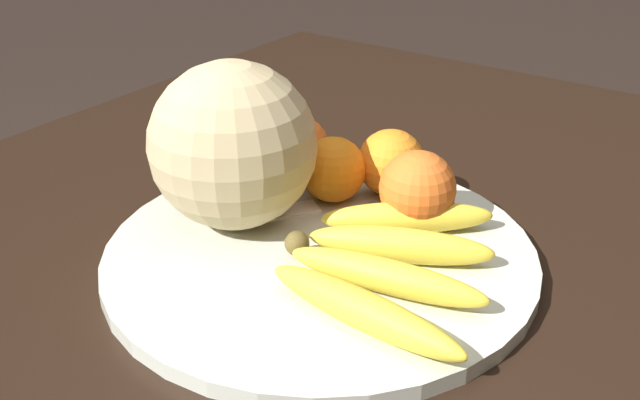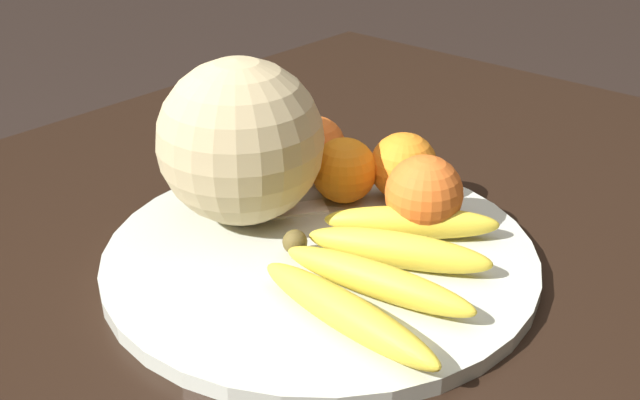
# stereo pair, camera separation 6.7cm
# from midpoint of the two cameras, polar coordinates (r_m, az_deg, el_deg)

# --- Properties ---
(kitchen_table) EXTENTS (1.20, 0.97, 0.72)m
(kitchen_table) POSITION_cam_midpoint_polar(r_m,az_deg,el_deg) (0.80, 3.76, -9.05)
(kitchen_table) COLOR black
(kitchen_table) RESTS_ON ground_plane
(fruit_bowl) EXTENTS (0.40, 0.40, 0.01)m
(fruit_bowl) POSITION_cam_midpoint_polar(r_m,az_deg,el_deg) (0.70, 2.75, -4.22)
(fruit_bowl) COLOR beige
(fruit_bowl) RESTS_ON kitchen_table
(melon) EXTENTS (0.16, 0.16, 0.16)m
(melon) POSITION_cam_midpoint_polar(r_m,az_deg,el_deg) (0.71, -3.40, 4.42)
(melon) COLOR tan
(melon) RESTS_ON fruit_bowl
(banana_bunch) EXTENTS (0.23, 0.21, 0.03)m
(banana_bunch) POSITION_cam_midpoint_polar(r_m,az_deg,el_deg) (0.64, 7.74, -4.98)
(banana_bunch) COLOR brown
(banana_bunch) RESTS_ON fruit_bowl
(orange_front_left) EXTENTS (0.07, 0.07, 0.07)m
(orange_front_left) POSITION_cam_midpoint_polar(r_m,az_deg,el_deg) (0.76, 4.36, 2.21)
(orange_front_left) COLOR orange
(orange_front_left) RESTS_ON fruit_bowl
(orange_front_right) EXTENTS (0.07, 0.07, 0.07)m
(orange_front_right) POSITION_cam_midpoint_polar(r_m,az_deg,el_deg) (0.72, 10.57, 0.42)
(orange_front_right) COLOR orange
(orange_front_right) RESTS_ON fruit_bowl
(orange_mid_center) EXTENTS (0.07, 0.07, 0.07)m
(orange_mid_center) POSITION_cam_midpoint_polar(r_m,az_deg,el_deg) (0.82, 1.98, 4.04)
(orange_mid_center) COLOR orange
(orange_mid_center) RESTS_ON fruit_bowl
(orange_back_left) EXTENTS (0.07, 0.07, 0.07)m
(orange_back_left) POSITION_cam_midpoint_polar(r_m,az_deg,el_deg) (0.78, 8.85, 2.50)
(orange_back_left) COLOR orange
(orange_back_left) RESTS_ON fruit_bowl
(produce_tag) EXTENTS (0.08, 0.07, 0.00)m
(produce_tag) POSITION_cam_midpoint_polar(r_m,az_deg,el_deg) (0.75, -0.13, -0.91)
(produce_tag) COLOR white
(produce_tag) RESTS_ON fruit_bowl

